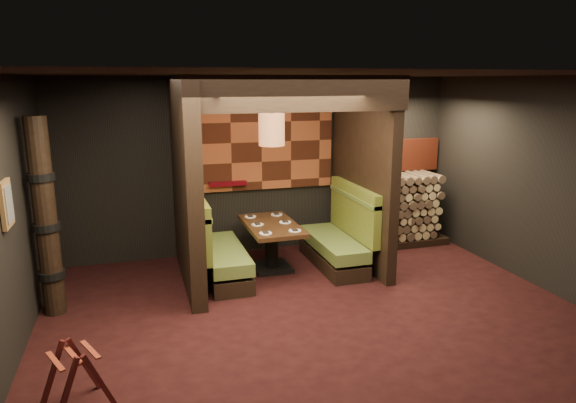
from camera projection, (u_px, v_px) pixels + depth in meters
The scene contains 23 objects.
floor at pixel (319, 319), 6.16m from camera, with size 6.50×5.50×0.02m, color black.
ceiling at pixel (323, 73), 5.50m from camera, with size 6.50×5.50×0.02m, color black.
wall_back at pixel (262, 166), 8.40m from camera, with size 6.50×0.02×2.85m, color black.
wall_front at pixel (473, 300), 3.26m from camera, with size 6.50×0.02×2.85m, color black.
wall_left at pixel (2, 226), 4.91m from camera, with size 0.02×5.50×2.85m, color black.
wall_right at pixel (553, 186), 6.75m from camera, with size 0.02×5.50×2.85m, color black.
partition_left at pixel (186, 183), 6.98m from camera, with size 0.20×2.20×2.85m, color black.
partition_right at pixel (362, 172), 7.78m from camera, with size 0.15×2.10×2.85m, color black.
header_beam at pixel (300, 94), 6.19m from camera, with size 2.85×0.18×0.44m, color black.
tapa_back_panel at pixel (261, 142), 8.25m from camera, with size 2.40×0.06×1.55m, color #994927.
tapa_side_panel at pixel (192, 150), 7.08m from camera, with size 0.04×1.85×1.45m, color #994927.
lacquer_shelf at pixel (228, 184), 8.18m from camera, with size 0.60×0.12×0.07m, color #4E050D.
booth_bench_left at pixel (217, 252), 7.33m from camera, with size 0.68×1.60×1.14m.
booth_bench_right at pixel (339, 240), 7.86m from camera, with size 0.68×1.60×1.14m.
dining_table at pixel (272, 239), 7.65m from camera, with size 0.75×1.36×0.72m.
place_settings at pixel (271, 223), 7.59m from camera, with size 0.61×1.11×0.03m.
pendant_lamp at pixel (272, 130), 7.23m from camera, with size 0.37×0.37×0.97m.
framed_picture at pixel (7, 204), 4.97m from camera, with size 0.05×0.36×0.46m.
luggage_rack at pixel (75, 376), 4.41m from camera, with size 0.69×0.61×0.63m.
totem_column at pixel (46, 220), 6.05m from camera, with size 0.31×0.31×2.40m.
firewood_stack at pixel (397, 210), 8.85m from camera, with size 1.73×0.70×1.22m.
mosaic_header at pixel (390, 156), 8.95m from camera, with size 1.83×0.10×0.56m, color maroon.
bay_front_post at pixel (360, 169), 8.05m from camera, with size 0.08×0.08×2.85m, color black.
Camera 1 is at (-2.01, -5.31, 2.79)m, focal length 32.00 mm.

